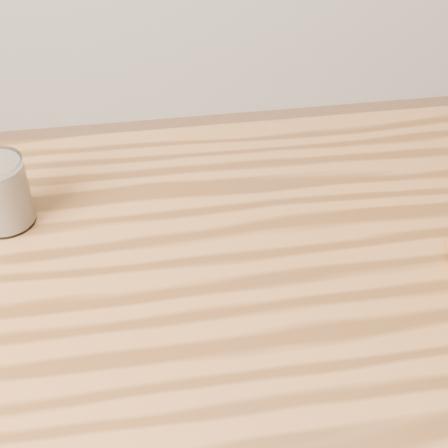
{
  "coord_description": "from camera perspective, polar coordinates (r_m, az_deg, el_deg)",
  "views": [
    {
      "loc": [
        -0.12,
        -0.57,
        1.48
      ],
      "look_at": [
        -0.02,
        0.08,
        0.93
      ],
      "focal_mm": 50.0,
      "sensor_mm": 36.0,
      "label": 1
    }
  ],
  "objects": [
    {
      "name": "table",
      "position": [
        0.92,
        1.91,
        -10.84
      ],
      "size": [
        1.2,
        0.8,
        0.9
      ],
      "color": "#996131",
      "rests_on": "ground"
    },
    {
      "name": "smoothie_glass",
      "position": [
        0.94,
        -19.83,
        2.7
      ],
      "size": [
        0.08,
        0.08,
        0.11
      ],
      "color": "white",
      "rests_on": "table"
    }
  ]
}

